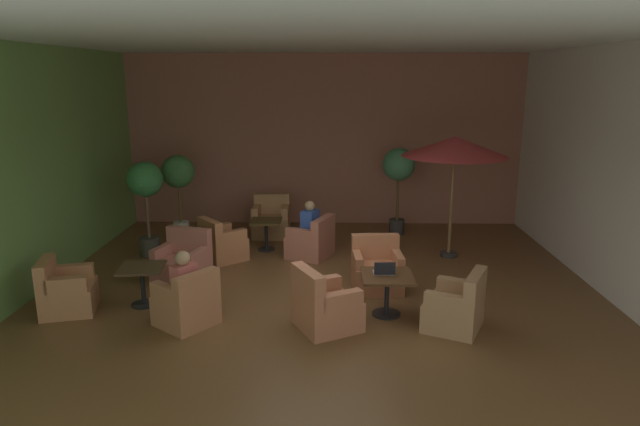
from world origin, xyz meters
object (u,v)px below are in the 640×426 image
potted_tree_mid_right (178,178)px  patron_by_window (184,276)px  armchair_front_left_south (457,308)px  potted_tree_mid_left (146,190)px  armchair_mid_center_east (222,244)px  armchair_front_left_north (377,271)px  iced_drink_cup (393,269)px  cafe_table_front_right (142,277)px  armchair_front_right_north (183,263)px  armchair_front_right_south (187,304)px  armchair_front_right_east (66,292)px  armchair_mid_center_south (312,241)px  armchair_mid_center_north (271,221)px  cafe_table_mid_center (266,228)px  patron_blue_shirt (310,220)px  open_laptop (384,271)px  patio_umbrella_tall_red (455,147)px  potted_tree_left_corner (399,171)px  armchair_front_left_east (325,306)px  cafe_table_front_left (387,284)px

potted_tree_mid_right → patron_by_window: (1.19, -4.24, -0.61)m
armchair_front_left_south → potted_tree_mid_left: bearing=149.3°
armchair_mid_center_east → potted_tree_mid_left: size_ratio=0.54×
armchair_front_left_north → iced_drink_cup: size_ratio=7.91×
cafe_table_front_right → armchair_front_right_north: bearing=72.2°
potted_tree_mid_left → armchair_front_right_south: bearing=-63.7°
armchair_front_right_east → armchair_mid_center_south: size_ratio=0.87×
cafe_table_front_right → potted_tree_mid_left: (-0.68, 2.43, 0.85)m
armchair_mid_center_east → iced_drink_cup: bearing=-38.3°
armchair_mid_center_north → cafe_table_mid_center: bearing=-89.6°
iced_drink_cup → armchair_mid_center_north: bearing=119.0°
patron_blue_shirt → open_laptop: 2.94m
armchair_front_right_east → patron_blue_shirt: size_ratio=1.31×
armchair_front_right_north → patio_umbrella_tall_red: bearing=16.8°
armchair_front_left_north → armchair_mid_center_north: 3.73m
armchair_mid_center_south → potted_tree_mid_left: (-3.18, -0.00, 1.00)m
iced_drink_cup → armchair_front_right_east: bearing=-178.9°
armchair_front_left_south → potted_tree_left_corner: 4.95m
armchair_front_right_south → patio_umbrella_tall_red: size_ratio=0.43×
armchair_front_right_north → cafe_table_mid_center: bearing=55.4°
potted_tree_left_corner → armchair_front_right_east: bearing=-141.0°
armchair_mid_center_east → patio_umbrella_tall_red: (4.40, 0.34, 1.83)m
cafe_table_front_right → armchair_mid_center_north: 4.15m
potted_tree_mid_left → open_laptop: potted_tree_mid_left is taller
armchair_front_right_east → open_laptop: armchair_front_right_east is taller
cafe_table_front_right → potted_tree_left_corner: size_ratio=0.37×
armchair_front_right_east → cafe_table_mid_center: (2.63, 3.11, 0.15)m
armchair_front_left_east → armchair_front_left_south: size_ratio=1.04×
cafe_table_front_left → patio_umbrella_tall_red: size_ratio=0.33×
cafe_table_mid_center → iced_drink_cup: iced_drink_cup is taller
armchair_front_right_north → armchair_front_right_east: size_ratio=1.12×
cafe_table_front_right → open_laptop: 3.68m
armchair_front_right_north → potted_tree_left_corner: (4.01, 3.04, 1.12)m
armchair_front_left_south → armchair_front_right_south: 3.78m
armchair_front_left_north → potted_tree_mid_right: potted_tree_mid_right is taller
armchair_front_left_north → armchair_mid_center_east: 3.19m
armchair_mid_center_north → patron_by_window: 4.58m
armchair_front_left_south → armchair_front_right_north: bearing=157.6°
armchair_front_right_south → potted_tree_mid_left: potted_tree_mid_left is taller
cafe_table_front_right → armchair_front_right_north: size_ratio=0.71×
cafe_table_front_right → armchair_front_left_east: bearing=-15.1°
potted_tree_left_corner → open_laptop: bearing=-98.9°
armchair_front_right_south → armchair_front_right_east: bearing=168.0°
armchair_front_right_east → patron_blue_shirt: 4.48m
armchair_front_left_east → patron_blue_shirt: bearing=95.9°
potted_tree_mid_right → armchair_mid_center_north: bearing=7.9°
armchair_front_right_east → patio_umbrella_tall_red: 7.09m
armchair_front_right_south → patron_by_window: bearing=141.4°
patio_umbrella_tall_red → potted_tree_mid_left: patio_umbrella_tall_red is taller
armchair_front_right_north → potted_tree_mid_right: potted_tree_mid_right is taller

